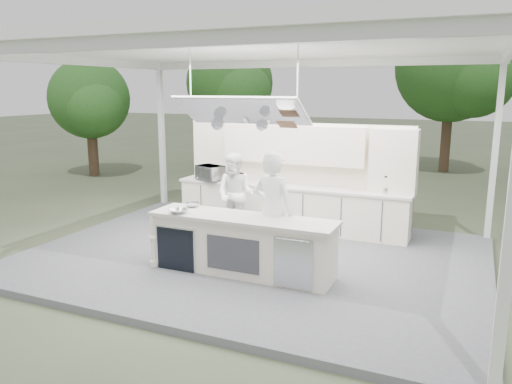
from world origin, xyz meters
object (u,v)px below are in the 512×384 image
at_px(demo_island, 241,245).
at_px(back_counter, 290,207).
at_px(sous_chef, 236,194).
at_px(head_chef, 273,212).

bearing_deg(demo_island, back_counter, 93.63).
bearing_deg(sous_chef, head_chef, -48.69).
distance_m(head_chef, sous_chef, 2.16).
distance_m(demo_island, head_chef, 0.74).
bearing_deg(demo_island, head_chef, 36.66).
relative_size(back_counter, sous_chef, 2.99).
xyz_separation_m(back_counter, head_chef, (0.61, -2.49, 0.52)).
xyz_separation_m(demo_island, sous_chef, (-1.03, 1.91, 0.37)).
bearing_deg(head_chef, back_counter, -70.37).
height_order(back_counter, head_chef, head_chef).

